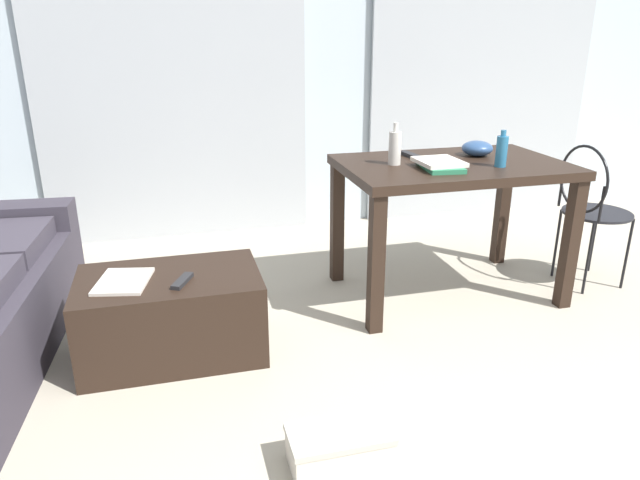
{
  "coord_description": "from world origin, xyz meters",
  "views": [
    {
      "loc": [
        -1.27,
        -1.1,
        1.46
      ],
      "look_at": [
        -0.54,
        1.64,
        0.43
      ],
      "focal_mm": 32.66,
      "sensor_mm": 36.0,
      "label": 1
    }
  ],
  "objects_px": {
    "wire_chair": "(590,201)",
    "tv_remote_on_table": "(411,155)",
    "bottle_near": "(502,151)",
    "book_stack": "(440,164)",
    "bottle_far": "(395,147)",
    "craft_table": "(452,183)",
    "shoebox": "(339,447)",
    "bowl": "(477,148)",
    "tv_remote_primary": "(182,281)",
    "magazine": "(123,281)",
    "coffee_table": "(172,315)"
  },
  "relations": [
    {
      "from": "wire_chair",
      "to": "tv_remote_on_table",
      "type": "height_order",
      "value": "wire_chair"
    },
    {
      "from": "tv_remote_primary",
      "to": "magazine",
      "type": "xyz_separation_m",
      "value": [
        -0.25,
        0.07,
        -0.0
      ]
    },
    {
      "from": "bottle_far",
      "to": "tv_remote_on_table",
      "type": "height_order",
      "value": "bottle_far"
    },
    {
      "from": "wire_chair",
      "to": "bowl",
      "type": "xyz_separation_m",
      "value": [
        -0.63,
        0.22,
        0.29
      ]
    },
    {
      "from": "bottle_far",
      "to": "tv_remote_primary",
      "type": "height_order",
      "value": "bottle_far"
    },
    {
      "from": "magazine",
      "to": "book_stack",
      "type": "bearing_deg",
      "value": 19.59
    },
    {
      "from": "tv_remote_primary",
      "to": "magazine",
      "type": "relative_size",
      "value": 0.58
    },
    {
      "from": "bottle_far",
      "to": "bowl",
      "type": "bearing_deg",
      "value": 9.75
    },
    {
      "from": "bottle_far",
      "to": "book_stack",
      "type": "xyz_separation_m",
      "value": [
        0.19,
        -0.15,
        -0.07
      ]
    },
    {
      "from": "tv_remote_on_table",
      "to": "shoebox",
      "type": "distance_m",
      "value": 1.79
    },
    {
      "from": "coffee_table",
      "to": "bowl",
      "type": "height_order",
      "value": "bowl"
    },
    {
      "from": "bottle_near",
      "to": "magazine",
      "type": "distance_m",
      "value": 1.99
    },
    {
      "from": "craft_table",
      "to": "shoebox",
      "type": "height_order",
      "value": "craft_table"
    },
    {
      "from": "coffee_table",
      "to": "book_stack",
      "type": "distance_m",
      "value": 1.54
    },
    {
      "from": "bottle_far",
      "to": "wire_chair",
      "type": "bearing_deg",
      "value": -6.39
    },
    {
      "from": "bottle_far",
      "to": "book_stack",
      "type": "bearing_deg",
      "value": -37.81
    },
    {
      "from": "bottle_far",
      "to": "bottle_near",
      "type": "bearing_deg",
      "value": -20.41
    },
    {
      "from": "craft_table",
      "to": "bottle_near",
      "type": "relative_size",
      "value": 6.29
    },
    {
      "from": "coffee_table",
      "to": "craft_table",
      "type": "relative_size",
      "value": 0.68
    },
    {
      "from": "bowl",
      "to": "tv_remote_on_table",
      "type": "xyz_separation_m",
      "value": [
        -0.38,
        0.06,
        -0.03
      ]
    },
    {
      "from": "magazine",
      "to": "bowl",
      "type": "bearing_deg",
      "value": 25.25
    },
    {
      "from": "wire_chair",
      "to": "tv_remote_on_table",
      "type": "relative_size",
      "value": 4.52
    },
    {
      "from": "coffee_table",
      "to": "bottle_far",
      "type": "bearing_deg",
      "value": 15.04
    },
    {
      "from": "coffee_table",
      "to": "tv_remote_on_table",
      "type": "distance_m",
      "value": 1.57
    },
    {
      "from": "bottle_far",
      "to": "magazine",
      "type": "distance_m",
      "value": 1.52
    },
    {
      "from": "shoebox",
      "to": "tv_remote_primary",
      "type": "bearing_deg",
      "value": 119.76
    },
    {
      "from": "craft_table",
      "to": "bottle_far",
      "type": "height_order",
      "value": "bottle_far"
    },
    {
      "from": "bottle_far",
      "to": "tv_remote_primary",
      "type": "relative_size",
      "value": 1.37
    },
    {
      "from": "craft_table",
      "to": "tv_remote_on_table",
      "type": "height_order",
      "value": "tv_remote_on_table"
    },
    {
      "from": "tv_remote_primary",
      "to": "shoebox",
      "type": "relative_size",
      "value": 0.44
    },
    {
      "from": "tv_remote_on_table",
      "to": "shoebox",
      "type": "relative_size",
      "value": 0.52
    },
    {
      "from": "bottle_near",
      "to": "shoebox",
      "type": "xyz_separation_m",
      "value": [
        -1.2,
        -1.07,
        -0.79
      ]
    },
    {
      "from": "bottle_far",
      "to": "bowl",
      "type": "distance_m",
      "value": 0.55
    },
    {
      "from": "shoebox",
      "to": "magazine",
      "type": "bearing_deg",
      "value": 128.95
    },
    {
      "from": "bowl",
      "to": "tv_remote_on_table",
      "type": "bearing_deg",
      "value": 171.07
    },
    {
      "from": "craft_table",
      "to": "magazine",
      "type": "xyz_separation_m",
      "value": [
        -1.74,
        -0.32,
        -0.26
      ]
    },
    {
      "from": "bottle_near",
      "to": "book_stack",
      "type": "height_order",
      "value": "bottle_near"
    },
    {
      "from": "bottle_far",
      "to": "craft_table",
      "type": "bearing_deg",
      "value": -5.78
    },
    {
      "from": "bottle_near",
      "to": "book_stack",
      "type": "xyz_separation_m",
      "value": [
        -0.33,
        0.04,
        -0.06
      ]
    },
    {
      "from": "coffee_table",
      "to": "magazine",
      "type": "bearing_deg",
      "value": -172.96
    },
    {
      "from": "bowl",
      "to": "coffee_table",
      "type": "bearing_deg",
      "value": -166.57
    },
    {
      "from": "wire_chair",
      "to": "tv_remote_primary",
      "type": "distance_m",
      "value": 2.35
    },
    {
      "from": "craft_table",
      "to": "wire_chair",
      "type": "relative_size",
      "value": 1.43
    },
    {
      "from": "coffee_table",
      "to": "tv_remote_on_table",
      "type": "xyz_separation_m",
      "value": [
        1.38,
        0.48,
        0.59
      ]
    },
    {
      "from": "craft_table",
      "to": "tv_remote_primary",
      "type": "relative_size",
      "value": 7.48
    },
    {
      "from": "shoebox",
      "to": "tv_remote_on_table",
      "type": "bearing_deg",
      "value": 59.31
    },
    {
      "from": "tv_remote_primary",
      "to": "coffee_table",
      "type": "bearing_deg",
      "value": 148.79
    },
    {
      "from": "tv_remote_on_table",
      "to": "shoebox",
      "type": "xyz_separation_m",
      "value": [
        -0.84,
        -1.41,
        -0.71
      ]
    },
    {
      "from": "bowl",
      "to": "tv_remote_primary",
      "type": "relative_size",
      "value": 1.08
    },
    {
      "from": "bottle_far",
      "to": "bowl",
      "type": "relative_size",
      "value": 1.27
    }
  ]
}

